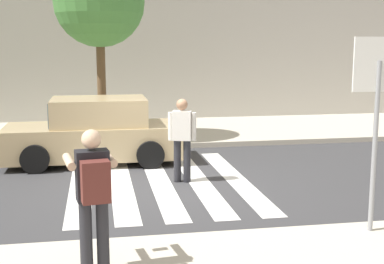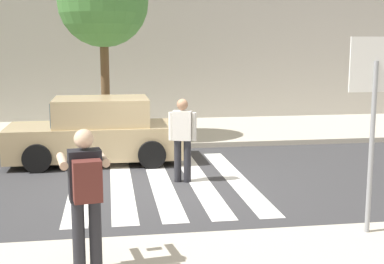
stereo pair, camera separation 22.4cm
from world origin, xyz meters
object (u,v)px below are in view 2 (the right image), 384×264
(parked_car_tan, at_px, (97,132))
(street_tree_center, at_px, (103,3))
(stop_sign, at_px, (374,92))
(pedestrian_crossing, at_px, (182,135))
(photographer_with_backpack, at_px, (86,188))

(parked_car_tan, distance_m, street_tree_center, 3.89)
(stop_sign, distance_m, parked_car_tan, 7.20)
(street_tree_center, bearing_deg, stop_sign, -65.20)
(stop_sign, height_order, pedestrian_crossing, stop_sign)
(stop_sign, bearing_deg, photographer_with_backpack, -169.44)
(stop_sign, height_order, street_tree_center, street_tree_center)
(parked_car_tan, xyz_separation_m, street_tree_center, (0.21, 2.23, 3.18))
(pedestrian_crossing, height_order, street_tree_center, street_tree_center)
(parked_car_tan, height_order, street_tree_center, street_tree_center)
(photographer_with_backpack, height_order, street_tree_center, street_tree_center)
(photographer_with_backpack, bearing_deg, street_tree_center, 88.59)
(pedestrian_crossing, bearing_deg, parked_car_tan, 129.31)
(street_tree_center, bearing_deg, photographer_with_backpack, -91.41)
(stop_sign, xyz_separation_m, photographer_with_backpack, (-3.95, -0.74, -1.01))
(stop_sign, bearing_deg, pedestrian_crossing, 120.53)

